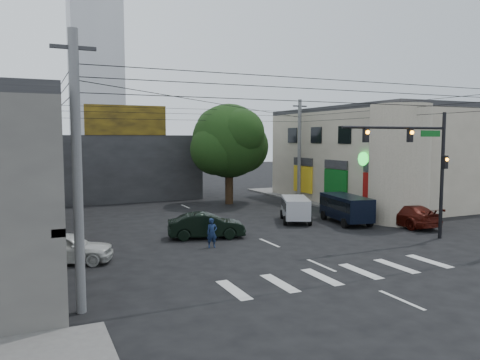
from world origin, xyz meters
TOP-DOWN VIEW (x-y plane):
  - ground at (0.00, 0.00)m, footprint 160.00×160.00m
  - sidewalk_far_right at (18.00, 18.00)m, footprint 16.00×16.00m
  - building_right at (18.00, 13.00)m, footprint 14.00×18.00m
  - corner_column at (11.00, 4.00)m, footprint 4.00×4.00m
  - building_far at (-4.00, 26.00)m, footprint 14.00×10.00m
  - billboard at (-4.00, 21.10)m, footprint 7.00×0.30m
  - tower_distant at (0.00, 70.00)m, footprint 9.00×9.00m
  - street_tree at (4.00, 17.00)m, footprint 6.40×6.40m
  - traffic_gantry at (7.82, -1.00)m, footprint 7.10×0.35m
  - utility_pole_near_left at (-10.50, -4.50)m, footprint 0.32×0.32m
  - utility_pole_far_left at (-10.50, 16.00)m, footprint 0.32×0.32m
  - utility_pole_far_right at (10.50, 16.00)m, footprint 0.32×0.32m
  - dark_sedan at (-2.71, 4.65)m, footprint 3.64×5.13m
  - white_compact at (-10.50, 2.21)m, footprint 4.37×5.31m
  - maroon_sedan at (10.50, 2.76)m, footprint 2.03×4.97m
  - silver_minivan at (4.68, 6.99)m, footprint 5.10×4.57m
  - navy_van at (7.51, 5.13)m, footprint 5.31×3.43m
  - traffic_officer at (-3.25, 2.30)m, footprint 0.63×0.47m

SIDE VIEW (x-z plane):
  - ground at x=0.00m, z-range 0.00..0.00m
  - sidewalk_far_right at x=18.00m, z-range 0.00..0.15m
  - maroon_sedan at x=10.50m, z-range 0.00..1.44m
  - white_compact at x=-10.50m, z-range 0.00..1.45m
  - dark_sedan at x=-2.71m, z-range 0.00..1.45m
  - traffic_officer at x=-3.25m, z-range 0.00..1.55m
  - silver_minivan at x=4.68m, z-range 0.00..1.66m
  - navy_van at x=7.51m, z-range 0.00..1.87m
  - building_far at x=-4.00m, z-range 0.00..6.00m
  - building_right at x=18.00m, z-range 0.00..8.00m
  - corner_column at x=11.00m, z-range 0.00..8.00m
  - utility_pole_near_left at x=-10.50m, z-range 0.00..9.20m
  - utility_pole_far_left at x=-10.50m, z-range 0.00..9.20m
  - utility_pole_far_right at x=10.50m, z-range 0.00..9.20m
  - traffic_gantry at x=7.82m, z-range 1.23..8.43m
  - street_tree at x=4.00m, z-range 1.12..9.82m
  - billboard at x=-4.00m, z-range 6.00..8.60m
  - tower_distant at x=0.00m, z-range 0.00..44.00m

